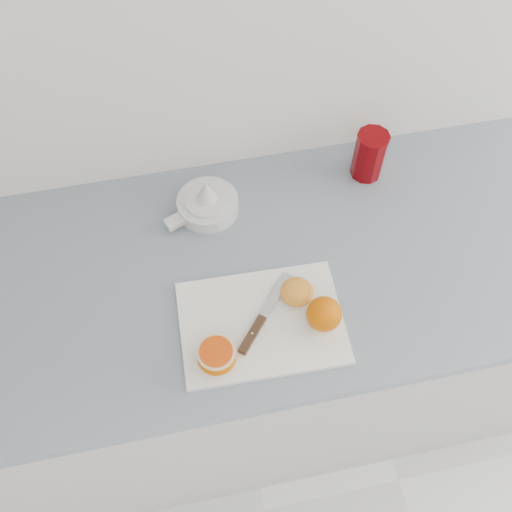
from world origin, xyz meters
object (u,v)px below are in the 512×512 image
at_px(counter, 302,336).
at_px(citrus_juicer, 207,203).
at_px(half_orange, 217,356).
at_px(cutting_board, 262,323).
at_px(red_tumbler, 369,156).

relative_size(counter, citrus_juicer, 14.20).
bearing_deg(half_orange, cutting_board, 32.43).
distance_m(cutting_board, red_tumbler, 0.48).
relative_size(counter, cutting_board, 7.58).
height_order(citrus_juicer, red_tumbler, red_tumbler).
distance_m(counter, red_tumbler, 0.57).
bearing_deg(citrus_juicer, red_tumbler, 4.91).
relative_size(cutting_board, citrus_juicer, 1.87).
bearing_deg(counter, cutting_board, -136.48).
bearing_deg(half_orange, red_tumbler, 43.45).
relative_size(cutting_board, half_orange, 4.31).
relative_size(cutting_board, red_tumbler, 2.64).
bearing_deg(cutting_board, half_orange, -147.57).
bearing_deg(red_tumbler, citrus_juicer, -175.09).
height_order(half_orange, red_tumbler, red_tumbler).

